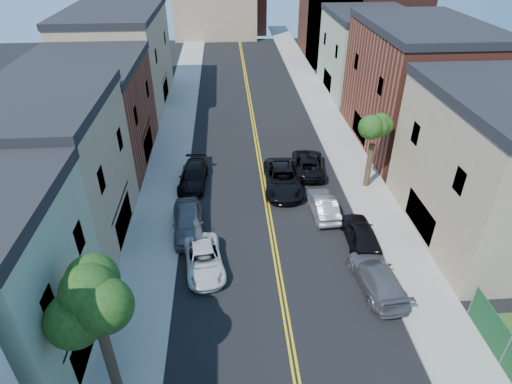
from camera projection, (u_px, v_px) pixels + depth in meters
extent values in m
cube|color=gray|center=(173.00, 137.00, 40.55)|extent=(3.20, 100.00, 0.15)
cube|color=gray|center=(336.00, 132.00, 41.51)|extent=(3.20, 100.00, 0.15)
cube|color=gray|center=(192.00, 137.00, 40.66)|extent=(0.30, 100.00, 0.15)
cube|color=gray|center=(318.00, 133.00, 41.41)|extent=(0.30, 100.00, 0.15)
cube|color=#998466|center=(38.00, 181.00, 25.19)|extent=(9.00, 10.00, 9.00)
cube|color=brown|center=(88.00, 117.00, 34.70)|extent=(9.00, 12.00, 8.00)
cube|color=#998466|center=(120.00, 60.00, 46.07)|extent=(9.00, 16.00, 9.50)
cube|color=#998466|center=(501.00, 172.00, 26.06)|extent=(9.00, 12.00, 9.00)
cube|color=brown|center=(415.00, 89.00, 37.56)|extent=(9.00, 14.00, 10.00)
cube|color=gray|center=(367.00, 55.00, 49.73)|extent=(9.00, 12.00, 8.50)
cube|color=#4C2319|center=(360.00, 14.00, 62.45)|extent=(16.00, 14.00, 12.00)
cube|color=#998466|center=(215.00, 1.00, 72.91)|extent=(14.00, 8.00, 12.00)
cube|color=brown|center=(237.00, 3.00, 77.05)|extent=(10.00, 8.00, 10.00)
cylinder|color=#3C301E|center=(110.00, 361.00, 17.59)|extent=(0.44, 0.44, 3.96)
sphere|color=#17330D|center=(88.00, 285.00, 15.26)|extent=(5.20, 5.20, 5.20)
sphere|color=#17330D|center=(94.00, 270.00, 14.41)|extent=(3.90, 3.90, 3.90)
sphere|color=#17330D|center=(81.00, 286.00, 15.95)|extent=(3.64, 3.64, 3.64)
cylinder|color=#3C301E|center=(369.00, 165.00, 32.12)|extent=(0.44, 0.44, 3.52)
sphere|color=#17330D|center=(376.00, 119.00, 30.11)|extent=(4.40, 4.40, 4.40)
sphere|color=#17330D|center=(386.00, 109.00, 29.38)|extent=(3.30, 3.30, 3.30)
sphere|color=#17330D|center=(368.00, 123.00, 30.69)|extent=(3.08, 3.08, 3.08)
imported|color=silver|center=(204.00, 260.00, 25.02)|extent=(2.80, 4.96, 1.31)
imported|color=#525459|center=(188.00, 222.00, 27.89)|extent=(2.46, 5.11, 1.68)
imported|color=black|center=(193.00, 176.00, 33.11)|extent=(2.38, 5.07, 1.43)
imported|color=#515358|center=(377.00, 277.00, 23.67)|extent=(2.55, 5.32, 1.49)
imported|color=black|center=(361.00, 233.00, 26.94)|extent=(1.89, 4.55, 1.54)
imported|color=#9C9EA3|center=(323.00, 205.00, 29.75)|extent=(1.67, 4.39, 1.43)
imported|color=black|center=(308.00, 163.00, 34.82)|extent=(3.07, 5.58, 1.48)
imported|color=black|center=(283.00, 179.00, 32.55)|extent=(3.02, 6.10, 1.66)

